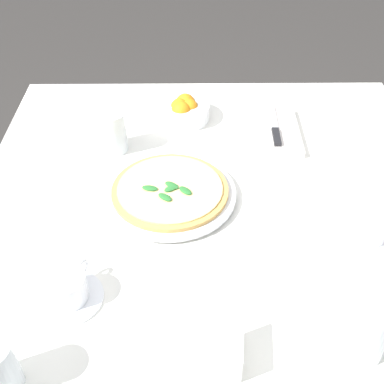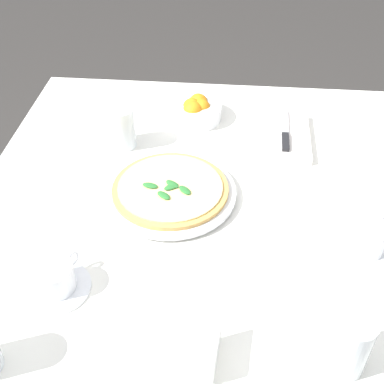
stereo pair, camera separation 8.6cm
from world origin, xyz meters
name	(u,v)px [view 2 (the right image)]	position (x,y,z in m)	size (l,w,h in m)	color
ground_plane	(207,372)	(0.00, 0.00, 0.00)	(8.00, 8.00, 0.00)	#33302D
dining_table	(212,241)	(0.00, 0.00, 0.61)	(1.10, 1.10, 0.74)	white
pizza_plate	(170,193)	(0.01, 0.10, 0.75)	(0.30, 0.30, 0.02)	white
pizza	(170,188)	(0.01, 0.10, 0.77)	(0.27, 0.27, 0.02)	tan
coffee_cup_far_right	(367,240)	(-0.12, -0.32, 0.77)	(0.13, 0.13, 0.06)	white
coffee_cup_near_right	(55,279)	(-0.28, 0.28, 0.77)	(0.13, 0.13, 0.06)	white
water_glass_back_corner	(348,346)	(-0.39, -0.23, 0.79)	(0.07, 0.07, 0.12)	white
water_glass_right_edge	(121,129)	(0.20, 0.25, 0.79)	(0.07, 0.07, 0.11)	white
napkin_folded	(284,136)	(0.26, -0.17, 0.75)	(0.22, 0.14, 0.02)	white
dinner_knife	(285,131)	(0.27, -0.17, 0.77)	(0.20, 0.03, 0.01)	silver
citrus_bowl	(195,110)	(0.35, 0.07, 0.77)	(0.15, 0.15, 0.06)	white
menu_card	(216,351)	(-0.40, -0.03, 0.77)	(0.09, 0.01, 0.06)	white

